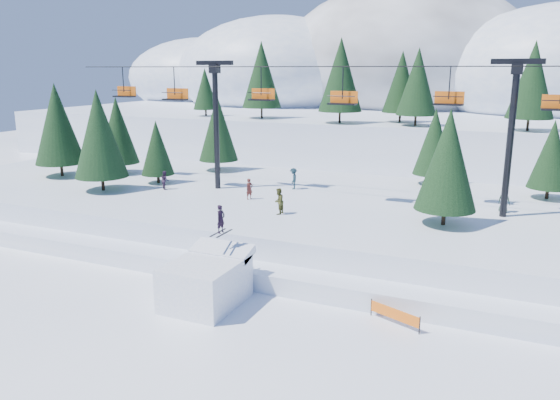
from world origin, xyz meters
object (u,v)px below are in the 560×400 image
at_px(banner_near, 395,314).
at_px(banner_far, 429,299).
at_px(chairlift, 334,109).
at_px(jump_kicker, 207,281).

bearing_deg(banner_near, banner_far, 64.03).
xyz_separation_m(chairlift, banner_near, (7.86, -13.80, -8.78)).
xyz_separation_m(banner_near, banner_far, (1.22, 2.51, 0.00)).
distance_m(chairlift, banner_far, 16.94).
distance_m(jump_kicker, chairlift, 17.41).
height_order(chairlift, banner_near, chairlift).
xyz_separation_m(jump_kicker, banner_near, (9.66, 1.53, -0.73)).
distance_m(banner_near, banner_far, 2.79).
distance_m(chairlift, banner_near, 18.15).
xyz_separation_m(jump_kicker, chairlift, (1.80, 15.33, 8.05)).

